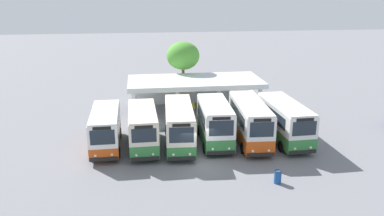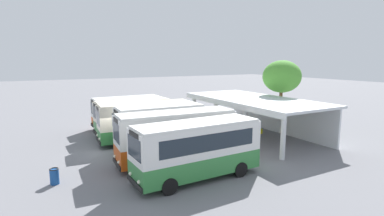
% 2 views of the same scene
% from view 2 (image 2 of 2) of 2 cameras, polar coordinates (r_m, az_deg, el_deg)
% --- Properties ---
extents(ground_plane, '(180.00, 180.00, 0.00)m').
position_cam_2_polar(ground_plane, '(23.59, -15.51, -7.87)').
color(ground_plane, slate).
extents(city_bus_nearest_orange, '(2.35, 6.87, 3.13)m').
position_cam_2_polar(city_bus_nearest_orange, '(30.59, -12.35, -0.52)').
color(city_bus_nearest_orange, black).
rests_on(city_bus_nearest_orange, ground).
extents(city_bus_second_in_row, '(2.39, 6.92, 3.21)m').
position_cam_2_polar(city_bus_second_in_row, '(27.70, -11.22, -1.40)').
color(city_bus_second_in_row, black).
rests_on(city_bus_second_in_row, ground).
extents(city_bus_middle_cream, '(2.64, 7.96, 3.32)m').
position_cam_2_polar(city_bus_middle_cream, '(25.00, -8.79, -2.34)').
color(city_bus_middle_cream, black).
rests_on(city_bus_middle_cream, ground).
extents(city_bus_fourth_amber, '(2.60, 6.65, 3.49)m').
position_cam_2_polar(city_bus_fourth_amber, '(22.28, -6.17, -3.49)').
color(city_bus_fourth_amber, black).
rests_on(city_bus_fourth_amber, ground).
extents(city_bus_fifth_blue, '(2.65, 8.07, 3.48)m').
position_cam_2_polar(city_bus_fifth_blue, '(19.63, -2.99, -5.20)').
color(city_bus_fifth_blue, black).
rests_on(city_bus_fifth_blue, ground).
extents(city_bus_far_end_green, '(2.60, 7.65, 3.34)m').
position_cam_2_polar(city_bus_far_end_green, '(17.06, 0.95, -7.66)').
color(city_bus_far_end_green, black).
rests_on(city_bus_far_end_green, ground).
extents(terminal_canopy, '(13.76, 6.38, 3.40)m').
position_cam_2_polar(terminal_canopy, '(27.67, 12.77, 0.44)').
color(terminal_canopy, silver).
rests_on(terminal_canopy, ground).
extents(waiting_chair_end_by_column, '(0.45, 0.45, 0.86)m').
position_cam_2_polar(waiting_chair_end_by_column, '(29.37, 8.32, -3.21)').
color(waiting_chair_end_by_column, slate).
rests_on(waiting_chair_end_by_column, ground).
extents(waiting_chair_second_from_end, '(0.45, 0.45, 0.86)m').
position_cam_2_polar(waiting_chair_second_from_end, '(28.83, 9.19, -3.46)').
color(waiting_chair_second_from_end, slate).
rests_on(waiting_chair_second_from_end, ground).
extents(waiting_chair_middle_seat, '(0.45, 0.45, 0.86)m').
position_cam_2_polar(waiting_chair_middle_seat, '(28.28, 10.04, -3.74)').
color(waiting_chair_middle_seat, slate).
rests_on(waiting_chair_middle_seat, ground).
extents(waiting_chair_fourth_seat, '(0.45, 0.45, 0.86)m').
position_cam_2_polar(waiting_chair_fourth_seat, '(27.68, 10.80, -4.04)').
color(waiting_chair_fourth_seat, slate).
rests_on(waiting_chair_fourth_seat, ground).
extents(waiting_chair_fifth_seat, '(0.45, 0.45, 0.86)m').
position_cam_2_polar(waiting_chair_fifth_seat, '(27.22, 11.94, -4.30)').
color(waiting_chair_fifth_seat, slate).
rests_on(waiting_chair_fifth_seat, ground).
extents(waiting_chair_far_end_seat, '(0.45, 0.45, 0.86)m').
position_cam_2_polar(waiting_chair_far_end_seat, '(26.68, 12.88, -4.61)').
color(waiting_chair_far_end_seat, slate).
rests_on(waiting_chair_far_end_seat, ground).
extents(roadside_tree_behind_canopy, '(3.69, 3.69, 6.77)m').
position_cam_2_polar(roadside_tree_behind_canopy, '(30.34, 16.88, 5.77)').
color(roadside_tree_behind_canopy, brown).
rests_on(roadside_tree_behind_canopy, ground).
extents(litter_bin_apron, '(0.49, 0.49, 0.90)m').
position_cam_2_polar(litter_bin_apron, '(18.42, -24.94, -11.81)').
color(litter_bin_apron, '#19478C').
rests_on(litter_bin_apron, ground).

